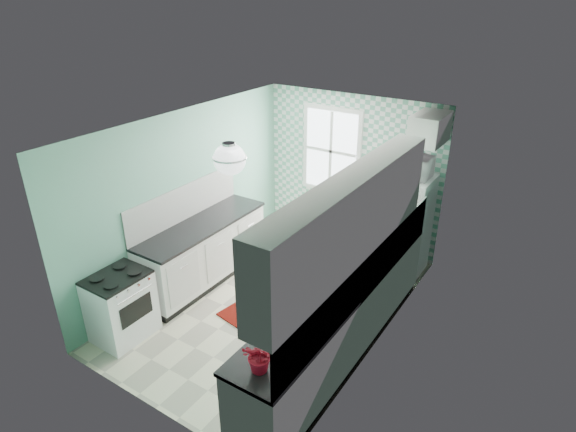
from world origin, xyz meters
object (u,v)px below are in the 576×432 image
Objects in this scene: microwave at (411,166)px; fridge at (404,224)px; ceiling_light at (230,159)px; fruit_bowl at (289,339)px; potted_plant at (261,355)px; stove at (121,305)px; sink at (383,245)px.

fridge is at bearing 56.29° from microwave.
ceiling_light reaches higher than fruit_bowl.
microwave is at bearing 55.60° from fridge.
potted_plant is 3.79m from microwave.
ceiling_light is at bearing -111.99° from fridge.
fruit_bowl is 0.81× the size of potted_plant.
microwave reaches higher than fridge.
microwave is at bearing 66.86° from ceiling_light.
fridge is at bearing 55.31° from stove.
sink is 2.09× the size of fruit_bowl.
stove is at bearing -178.37° from fruit_bowl.
fruit_bowl is (0.09, -3.30, 0.21)m from fridge.
ceiling_light is at bearing 136.34° from potted_plant.
sink reaches higher than potted_plant.
stove is (-1.20, -0.77, -1.88)m from ceiling_light.
sink is (1.20, 1.55, -1.39)m from ceiling_light.
fruit_bowl is 0.48× the size of microwave.
fridge is at bearing 91.57° from fruit_bowl.
stove is (-2.31, -3.37, -0.32)m from fridge.
fruit_bowl reaches higher than stove.
stove is 1.49× the size of sink.
ceiling_light is 1.05× the size of potted_plant.
fridge reaches higher than stove.
ceiling_light reaches higher than microwave.
ceiling_light is 0.23× the size of fridge.
fridge is 4.10m from stove.
ceiling_light is 0.41× the size of stove.
ceiling_light reaches higher than fridge.
fruit_bowl is 0.46m from potted_plant.
stove is at bearing 57.42° from microwave.
microwave is (1.11, 2.60, -0.64)m from ceiling_light.
fridge is 3.76m from potted_plant.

